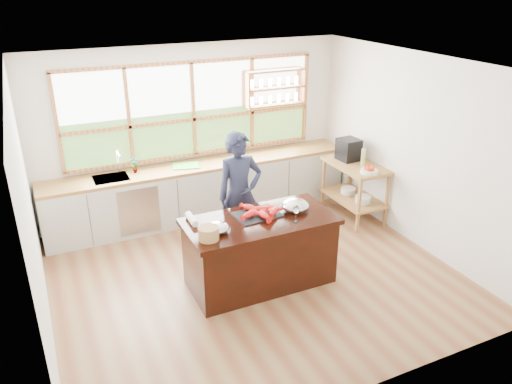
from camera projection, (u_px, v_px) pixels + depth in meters
ground_plane at (253, 274)px, 6.58m from camera, size 5.00×5.00×0.00m
room_shell at (238, 136)px, 6.31m from camera, size 5.02×4.52×2.71m
back_counter at (202, 190)px, 8.00m from camera, size 4.90×0.63×0.90m
right_shelf_unit at (355, 182)px, 7.92m from camera, size 0.62×1.10×0.90m
island at (260, 251)px, 6.23m from camera, size 1.85×0.90×0.90m
cook at (240, 194)px, 6.79m from camera, size 0.65×0.43×1.76m
potted_plant at (134, 165)px, 7.43m from camera, size 0.15×0.12×0.24m
cutting_board at (186, 166)px, 7.72m from camera, size 0.46×0.39×0.01m
espresso_machine at (349, 149)px, 7.93m from camera, size 0.32×0.34×0.35m
wine_bottle at (363, 157)px, 7.70m from camera, size 0.07×0.07×0.27m
fruit_bowl at (369, 170)px, 7.44m from camera, size 0.26×0.26×0.11m
slate_board at (257, 215)px, 6.15m from camera, size 0.58×0.45×0.02m
lobster_pile at (260, 212)px, 6.11m from camera, size 0.52×0.48×0.08m
mixing_bowl_left at (218, 228)px, 5.72m from camera, size 0.27×0.27×0.13m
mixing_bowl_right at (295, 206)px, 6.24m from camera, size 0.34×0.34×0.17m
wine_glass at (296, 210)px, 5.92m from camera, size 0.08×0.08×0.22m
wicker_basket at (209, 233)px, 5.56m from camera, size 0.23×0.23×0.15m
parchment_roll at (192, 219)px, 5.97m from camera, size 0.09×0.30×0.08m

